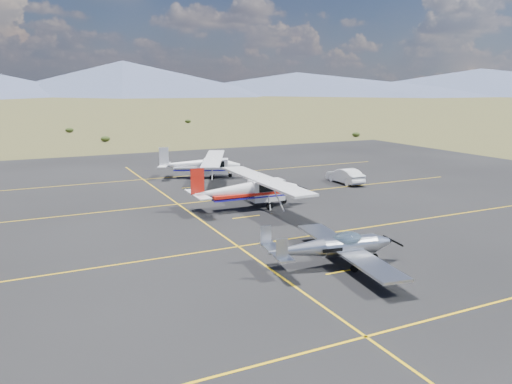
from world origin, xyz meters
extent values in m
plane|color=#383D1C|center=(0.00, 0.00, 0.00)|extent=(1600.00, 1600.00, 0.00)
cube|color=black|center=(0.00, 7.00, 0.00)|extent=(72.00, 72.00, 0.02)
cube|color=#B8BABF|center=(-2.29, -2.68, 0.74)|extent=(2.61, 8.97, 0.12)
ellipsoid|color=#99BFD8|center=(-2.29, -2.68, 1.21)|extent=(1.72, 1.13, 0.81)
cube|color=#B8BABF|center=(-5.90, -2.19, 1.01)|extent=(1.08, 3.02, 0.06)
cube|color=#B8BABF|center=(-6.19, -3.24, 1.46)|extent=(0.54, 0.13, 0.98)
cube|color=#B8BABF|center=(-5.90, -1.10, 1.46)|extent=(0.54, 0.13, 0.98)
cylinder|color=black|center=(-0.73, -2.89, 0.18)|extent=(0.34, 0.13, 0.33)
cylinder|color=black|center=(-2.64, -3.82, 0.21)|extent=(0.40, 0.16, 0.39)
cylinder|color=black|center=(-2.32, -1.48, 0.21)|extent=(0.40, 0.16, 0.39)
cube|color=white|center=(-0.37, 9.74, 1.17)|extent=(2.45, 1.31, 1.49)
cube|color=white|center=(-0.59, 9.74, 1.94)|extent=(1.90, 12.17, 0.15)
cube|color=black|center=(-0.37, 9.74, 1.48)|extent=(1.79, 1.34, 0.61)
cube|color=red|center=(-1.80, 9.76, 1.06)|extent=(5.54, 1.37, 0.20)
cube|color=red|center=(-5.55, 9.82, 2.22)|extent=(0.94, 0.09, 1.77)
cube|color=white|center=(-5.55, 9.82, 1.33)|extent=(0.88, 3.55, 0.07)
cylinder|color=black|center=(1.07, 9.72, 0.21)|extent=(0.40, 0.12, 0.40)
cylinder|color=black|center=(-0.71, 8.59, 0.25)|extent=(0.49, 0.15, 0.49)
cylinder|color=black|center=(-0.68, 10.90, 0.25)|extent=(0.49, 0.15, 0.49)
cube|color=white|center=(0.48, 22.01, 1.10)|extent=(2.56, 2.02, 1.40)
cube|color=white|center=(0.29, 22.10, 1.82)|extent=(6.13, 11.03, 0.14)
cube|color=black|center=(0.48, 22.01, 1.39)|extent=(2.01, 1.80, 0.57)
cube|color=white|center=(-0.75, 22.57, 0.99)|extent=(5.21, 3.22, 0.19)
cube|color=white|center=(-3.95, 24.01, 2.08)|extent=(0.83, 0.43, 1.65)
cube|color=white|center=(-3.95, 24.01, 1.25)|extent=(2.07, 3.34, 0.06)
cylinder|color=black|center=(1.70, 21.46, 0.20)|extent=(0.38, 0.25, 0.37)
cylinder|color=black|center=(-0.25, 21.15, 0.24)|extent=(0.47, 0.31, 0.45)
cylinder|color=black|center=(0.64, 23.13, 0.24)|extent=(0.47, 0.31, 0.45)
imported|color=silver|center=(9.81, 14.34, 0.69)|extent=(1.44, 4.11, 1.35)
camera|label=1|loc=(-16.29, -21.61, 8.50)|focal=35.00mm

